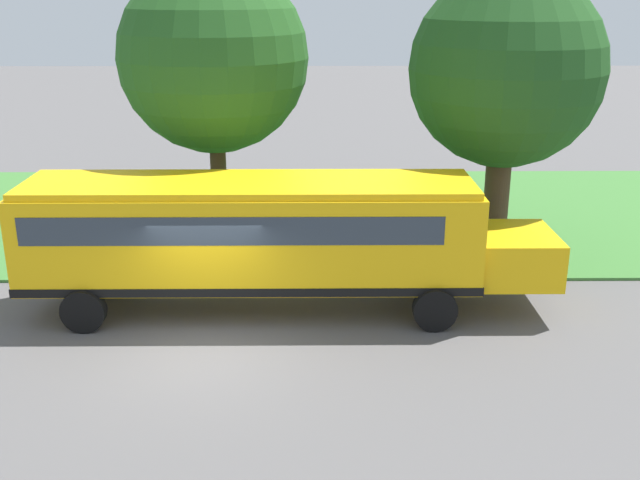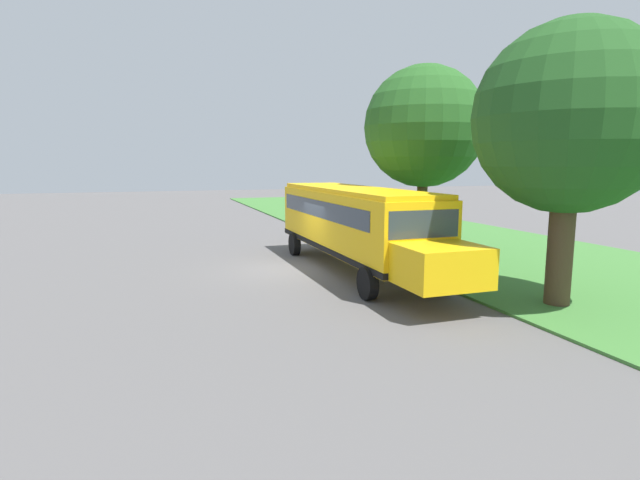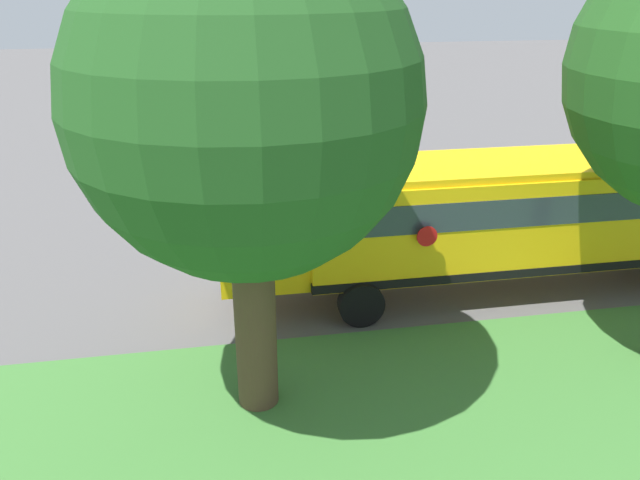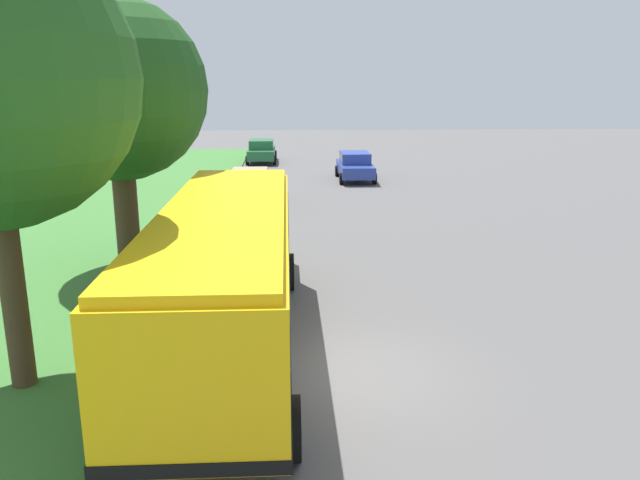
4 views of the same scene
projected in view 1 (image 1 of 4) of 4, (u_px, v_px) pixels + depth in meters
ground_plane at (203, 353)px, 15.88m from camera, size 120.00×120.00×0.00m
grass_verge at (244, 215)px, 25.33m from camera, size 12.00×80.00×0.08m
school_bus at (263, 232)px, 17.47m from camera, size 2.85×12.42×3.16m
oak_tree_beside_bus at (214, 59)px, 19.79m from camera, size 5.04×5.04×8.11m
oak_tree_roadside_mid at (502, 73)px, 19.86m from camera, size 5.22×5.22×7.90m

